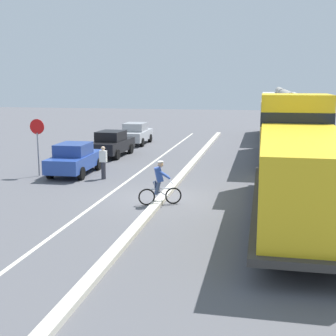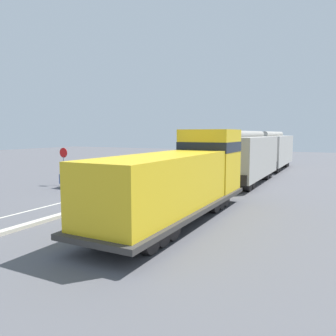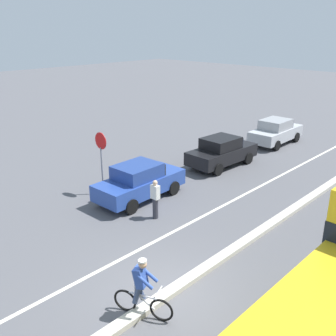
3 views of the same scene
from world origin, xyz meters
name	(u,v)px [view 1 (image 1 of 3)]	position (x,y,z in m)	size (l,w,h in m)	color
ground_plane	(163,199)	(0.00, 0.00, 0.00)	(120.00, 120.00, 0.00)	#56565B
median_curb	(187,170)	(0.00, 6.00, 0.08)	(0.36, 36.00, 0.16)	beige
lane_stripe	(143,169)	(-2.40, 6.00, 0.00)	(0.14, 36.00, 0.01)	silver
locomotive	(299,166)	(5.21, -1.40, 1.80)	(3.10, 11.61, 4.20)	gold
hopper_car_lead	(285,126)	(5.21, 10.75, 2.08)	(2.90, 10.60, 4.18)	#A7A59D
hopper_car_middle	(279,113)	(5.21, 22.35, 2.08)	(2.90, 10.60, 4.18)	#AEACA4
parked_car_blue	(75,159)	(-5.52, 4.06, 0.82)	(1.93, 4.25, 1.62)	#28479E
parked_car_black	(112,143)	(-5.51, 10.06, 0.82)	(1.99, 4.28, 1.62)	black
parked_car_silver	(136,133)	(-5.55, 15.93, 0.82)	(1.87, 4.22, 1.62)	#B7BABF
cyclist	(160,184)	(0.06, -0.95, 0.82)	(1.61, 0.75, 1.71)	black
stop_sign	(37,136)	(-7.13, 3.28, 2.02)	(0.76, 0.08, 2.88)	gray
pedestrian_by_cars	(103,162)	(-3.68, 3.22, 0.85)	(0.34, 0.22, 1.62)	#33333D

